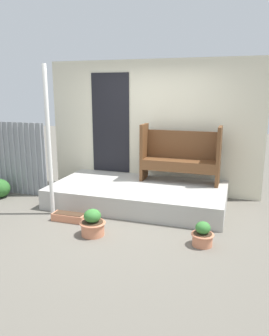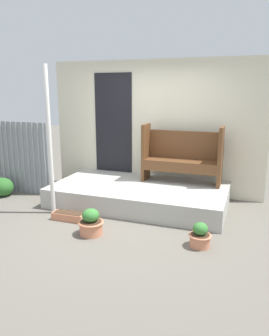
% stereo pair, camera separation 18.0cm
% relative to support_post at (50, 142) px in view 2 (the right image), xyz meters
% --- Properties ---
extents(ground_plane, '(24.00, 24.00, 0.00)m').
position_rel_support_post_xyz_m(ground_plane, '(1.21, 0.10, -1.21)').
color(ground_plane, '#666056').
extents(porch_slab, '(3.09, 1.65, 0.35)m').
position_rel_support_post_xyz_m(porch_slab, '(1.21, 0.92, -1.03)').
color(porch_slab, '#B2AFA8').
rests_on(porch_slab, ground_plane).
extents(house_wall, '(4.29, 0.08, 2.60)m').
position_rel_support_post_xyz_m(house_wall, '(1.18, 1.77, 0.09)').
color(house_wall, beige).
rests_on(house_wall, ground_plane).
extents(fence_corrugated, '(2.23, 0.05, 1.43)m').
position_rel_support_post_xyz_m(fence_corrugated, '(-1.71, 0.78, -0.49)').
color(fence_corrugated, gray).
rests_on(fence_corrugated, ground_plane).
extents(support_post, '(0.07, 0.07, 2.42)m').
position_rel_support_post_xyz_m(support_post, '(0.00, 0.00, 0.00)').
color(support_post, silver).
rests_on(support_post, ground_plane).
extents(bench, '(1.45, 0.41, 1.06)m').
position_rel_support_post_xyz_m(bench, '(1.88, 1.41, -0.33)').
color(bench, brown).
rests_on(bench, porch_slab).
extents(flower_pot_left, '(0.37, 0.37, 0.39)m').
position_rel_support_post_xyz_m(flower_pot_left, '(0.99, -0.55, -1.04)').
color(flower_pot_left, tan).
rests_on(flower_pot_left, ground_plane).
extents(flower_pot_middle, '(0.31, 0.31, 0.33)m').
position_rel_support_post_xyz_m(flower_pot_middle, '(2.52, -0.39, -1.06)').
color(flower_pot_middle, tan).
rests_on(flower_pot_middle, ground_plane).
extents(planter_box_rect, '(0.54, 0.20, 0.13)m').
position_rel_support_post_xyz_m(planter_box_rect, '(0.41, -0.18, -1.15)').
color(planter_box_rect, tan).
rests_on(planter_box_rect, ground_plane).
extents(shrub_by_fence, '(0.44, 0.40, 0.36)m').
position_rel_support_post_xyz_m(shrub_by_fence, '(-1.46, 0.44, -1.03)').
color(shrub_by_fence, '#2D6628').
rests_on(shrub_by_fence, ground_plane).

